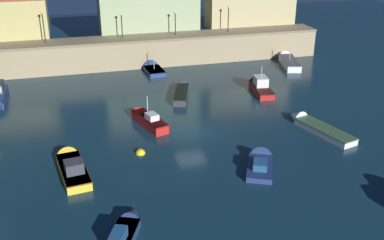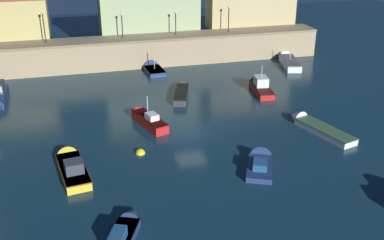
{
  "view_description": "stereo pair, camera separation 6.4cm",
  "coord_description": "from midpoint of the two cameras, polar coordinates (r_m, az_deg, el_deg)",
  "views": [
    {
      "loc": [
        -9.28,
        -34.72,
        16.91
      ],
      "look_at": [
        0.0,
        -0.34,
        1.36
      ],
      "focal_mm": 43.43,
      "sensor_mm": 36.0,
      "label": 1
    },
    {
      "loc": [
        -9.21,
        -34.74,
        16.91
      ],
      "look_at": [
        0.0,
        -0.34,
        1.36
      ],
      "focal_mm": 43.43,
      "sensor_mm": 36.0,
      "label": 2
    }
  ],
  "objects": [
    {
      "name": "quay_wall",
      "position": [
        58.48,
        -5.55,
        8.49
      ],
      "size": [
        44.17,
        3.91,
        3.54
      ],
      "color": "#9E8966",
      "rests_on": "ground"
    },
    {
      "name": "quay_lamp_3",
      "position": [
        60.18,
        4.46,
        12.81
      ],
      "size": [
        0.32,
        0.32,
        3.26
      ],
      "color": "black",
      "rests_on": "quay_wall"
    },
    {
      "name": "moored_boat_4",
      "position": [
        35.06,
        -14.7,
        -5.29
      ],
      "size": [
        2.54,
        6.64,
        1.93
      ],
      "rotation": [
        0.0,
        0.0,
        1.71
      ],
      "color": "gold",
      "rests_on": "ground"
    },
    {
      "name": "mooring_buoy_0",
      "position": [
        36.56,
        -6.39,
        -4.11
      ],
      "size": [
        0.77,
        0.77,
        0.77
      ],
      "primitive_type": "sphere",
      "color": "yellow",
      "rests_on": "ground"
    },
    {
      "name": "moored_boat_0",
      "position": [
        27.46,
        -8.52,
        -13.79
      ],
      "size": [
        3.67,
        6.15,
        1.55
      ],
      "rotation": [
        0.0,
        0.0,
        1.15
      ],
      "color": "navy",
      "rests_on": "ground"
    },
    {
      "name": "moored_boat_9",
      "position": [
        48.2,
        -1.3,
        3.53
      ],
      "size": [
        3.12,
        6.52,
        1.17
      ],
      "rotation": [
        0.0,
        0.0,
        1.26
      ],
      "color": "#333338",
      "rests_on": "ground"
    },
    {
      "name": "moored_boat_1",
      "position": [
        50.17,
        8.22,
        4.27
      ],
      "size": [
        2.33,
        6.33,
        3.24
      ],
      "rotation": [
        0.0,
        0.0,
        1.43
      ],
      "color": "red",
      "rests_on": "ground"
    },
    {
      "name": "moored_boat_5",
      "position": [
        41.71,
        14.79,
        -0.68
      ],
      "size": [
        3.39,
        7.4,
        1.47
      ],
      "rotation": [
        0.0,
        0.0,
        1.84
      ],
      "color": "white",
      "rests_on": "ground"
    },
    {
      "name": "quay_lamp_0",
      "position": [
        56.86,
        -17.86,
        11.37
      ],
      "size": [
        0.32,
        0.32,
        3.66
      ],
      "color": "black",
      "rests_on": "quay_wall"
    },
    {
      "name": "quay_lamp_2",
      "position": [
        58.32,
        -2.1,
        12.32
      ],
      "size": [
        0.32,
        0.32,
        2.94
      ],
      "color": "black",
      "rests_on": "quay_wall"
    },
    {
      "name": "old_town_backdrop",
      "position": [
        61.56,
        -6.12,
        13.81
      ],
      "size": [
        41.03,
        5.54,
        7.35
      ],
      "color": "tan",
      "rests_on": "ground"
    },
    {
      "name": "quay_lamp_1",
      "position": [
        57.22,
        -8.68,
        11.92
      ],
      "size": [
        0.32,
        0.32,
        3.04
      ],
      "color": "black",
      "rests_on": "quay_wall"
    },
    {
      "name": "moored_boat_10",
      "position": [
        60.01,
        11.67,
        7.18
      ],
      "size": [
        3.29,
        7.22,
        2.83
      ],
      "rotation": [
        0.0,
        0.0,
        1.33
      ],
      "color": "white",
      "rests_on": "ground"
    },
    {
      "name": "moored_boat_6",
      "position": [
        56.27,
        -4.94,
        6.32
      ],
      "size": [
        2.17,
        4.65,
        3.35
      ],
      "rotation": [
        0.0,
        0.0,
        1.64
      ],
      "color": "navy",
      "rests_on": "ground"
    },
    {
      "name": "moored_boat_7",
      "position": [
        41.57,
        -5.71,
        0.21
      ],
      "size": [
        2.98,
        6.12,
        2.89
      ],
      "rotation": [
        0.0,
        0.0,
        1.87
      ],
      "color": "red",
      "rests_on": "ground"
    },
    {
      "name": "ground_plane",
      "position": [
        39.72,
        -0.17,
        -1.61
      ],
      "size": [
        115.2,
        115.2,
        0.0
      ],
      "primitive_type": "plane",
      "color": "#112D3D"
    },
    {
      "name": "moored_boat_3",
      "position": [
        34.89,
        8.36,
        -5.1
      ],
      "size": [
        3.52,
        4.89,
        1.7
      ],
      "rotation": [
        0.0,
        0.0,
        1.14
      ],
      "color": "navy",
      "rests_on": "ground"
    }
  ]
}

